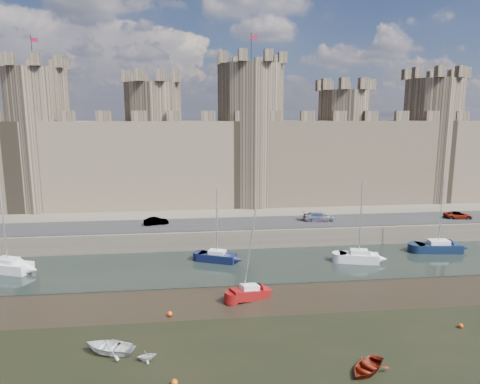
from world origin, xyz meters
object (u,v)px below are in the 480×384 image
Objects in this scene: car_1 at (156,221)px; sailboat_1 at (217,256)px; car_3 at (458,215)px; sailboat_3 at (438,247)px; sailboat_4 at (250,292)px; car_2 at (319,217)px; sailboat_2 at (359,256)px; sailboat_0 at (8,266)px.

car_1 is 12.11m from sailboat_1.
car_3 is 10.35m from sailboat_3.
sailboat_4 reaches higher than car_1.
car_2 is at bearing 96.39° from car_3.
sailboat_1 is 0.99× the size of sailboat_4.
sailboat_2 is at bearing -164.00° from car_2.
sailboat_4 is at bearing 127.90° from car_3.
sailboat_0 reaches higher than car_1.
sailboat_2 is 16.74m from sailboat_4.
sailboat_0 reaches higher than sailboat_4.
car_1 is 37.42m from sailboat_3.
sailboat_3 is at bearing -114.10° from car_2.
sailboat_3 reaches higher than car_2.
sailboat_2 is at bearing 10.21° from sailboat_4.
car_3 is 36.58m from sailboat_1.
sailboat_0 reaches higher than sailboat_3.
sailboat_0 is 1.02× the size of sailboat_2.
car_1 is 0.87× the size of car_3.
car_1 is 18.61m from sailboat_0.
car_1 is at bearing 173.29° from sailboat_3.
car_1 is at bearing 170.56° from sailboat_2.
sailboat_2 reaches higher than sailboat_4.
sailboat_3 is at bearing 22.01° from sailboat_0.
car_1 is 43.58m from car_3.
car_2 is at bearing -104.15° from car_1.
car_1 is 0.34× the size of sailboat_3.
car_1 is 22.36m from sailboat_4.
sailboat_0 is 27.96m from sailboat_4.
car_1 is 22.94m from car_2.
sailboat_3 is at bearing 143.69° from car_3.
sailboat_3 is (11.70, 2.67, -0.03)m from sailboat_2.
car_3 is 0.43× the size of sailboat_1.
sailboat_4 is at bearing -165.52° from car_1.
sailboat_0 is at bearing 106.94° from car_3.
sailboat_1 is (-35.71, -7.62, -2.30)m from car_3.
car_2 is at bearing 155.46° from sailboat_3.
sailboat_0 is 40.47m from sailboat_2.
car_1 is at bearing 96.95° from sailboat_4.
sailboat_0 reaches higher than car_2.
sailboat_1 is at bearing -172.57° from sailboat_2.
car_2 is (22.94, -0.39, 0.11)m from car_1.
sailboat_1 is (-15.09, -8.54, -2.42)m from car_2.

